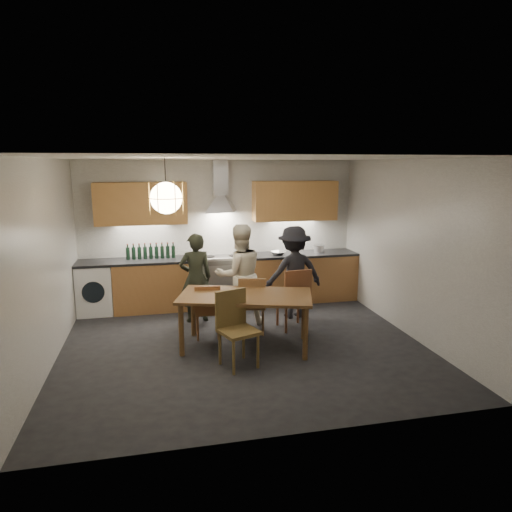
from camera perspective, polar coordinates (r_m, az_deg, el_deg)
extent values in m
plane|color=black|center=(6.59, -1.59, -11.06)|extent=(5.00, 5.00, 0.00)
cube|color=silver|center=(8.41, -4.53, 3.02)|extent=(5.00, 0.02, 2.60)
cube|color=silver|center=(4.09, 4.27, -5.94)|extent=(5.00, 0.02, 2.60)
cube|color=silver|center=(6.26, -24.75, -0.88)|extent=(0.02, 4.50, 2.60)
cube|color=silver|center=(7.11, 18.55, 0.93)|extent=(0.02, 4.50, 2.60)
cube|color=white|center=(6.10, -1.73, 12.16)|extent=(5.00, 4.50, 0.02)
cube|color=#BD8148|center=(8.21, -12.30, -3.62)|extent=(1.45, 0.60, 0.86)
cube|color=#BD8148|center=(8.61, 5.62, -2.70)|extent=(2.05, 0.60, 0.86)
cube|color=white|center=(8.28, -19.42, -3.92)|extent=(0.58, 0.58, 0.85)
cube|color=black|center=(8.11, -14.55, -0.63)|extent=(2.05, 0.62, 0.04)
cube|color=black|center=(8.52, 5.68, 0.24)|extent=(2.05, 0.62, 0.04)
cube|color=silver|center=(8.29, -4.14, -3.44)|extent=(0.90, 0.60, 0.80)
cube|color=black|center=(8.03, -3.85, -4.08)|extent=(0.78, 0.02, 0.42)
cube|color=slate|center=(8.19, -4.19, -0.46)|extent=(0.90, 0.60, 0.08)
cube|color=silver|center=(7.93, -3.92, -0.41)|extent=(0.90, 0.08, 0.04)
cube|color=tan|center=(8.10, -14.16, 6.38)|extent=(1.55, 0.35, 0.72)
cube|color=tan|center=(8.47, 4.90, 6.89)|extent=(1.55, 0.35, 0.72)
cube|color=silver|center=(8.19, -4.51, 9.76)|extent=(0.26, 0.22, 0.62)
cylinder|color=black|center=(5.89, -11.26, 9.55)|extent=(0.01, 0.01, 0.50)
sphere|color=#FFE0A5|center=(5.91, -11.17, 7.12)|extent=(0.40, 0.40, 0.40)
torus|color=gold|center=(5.91, -11.17, 7.12)|extent=(0.43, 0.43, 0.01)
cube|color=brown|center=(6.29, -1.33, -5.03)|extent=(1.98, 1.38, 0.04)
cylinder|color=brown|center=(6.20, -9.32, -9.13)|extent=(0.07, 0.07, 0.72)
cylinder|color=brown|center=(6.88, -7.86, -7.00)|extent=(0.07, 0.07, 0.72)
cylinder|color=brown|center=(6.04, 6.20, -9.62)|extent=(0.07, 0.07, 0.72)
cylinder|color=brown|center=(6.73, 6.03, -7.37)|extent=(0.07, 0.07, 0.72)
cube|color=brown|center=(6.80, -6.11, -6.86)|extent=(0.39, 0.39, 0.04)
cube|color=brown|center=(6.58, -6.07, -5.49)|extent=(0.37, 0.05, 0.40)
cylinder|color=brown|center=(7.02, -4.92, -8.03)|extent=(0.03, 0.03, 0.38)
cylinder|color=brown|center=(6.74, -4.72, -8.87)|extent=(0.03, 0.03, 0.38)
cylinder|color=brown|center=(7.00, -7.38, -8.13)|extent=(0.03, 0.03, 0.38)
cylinder|color=brown|center=(6.72, -7.28, -8.97)|extent=(0.03, 0.03, 0.38)
cube|color=brown|center=(6.93, -0.47, -6.15)|extent=(0.48, 0.48, 0.04)
cube|color=brown|center=(6.69, -0.51, -4.67)|extent=(0.40, 0.13, 0.44)
cylinder|color=brown|center=(7.16, 0.86, -7.47)|extent=(0.03, 0.03, 0.41)
cylinder|color=brown|center=(6.85, 0.87, -8.35)|extent=(0.03, 0.03, 0.41)
cylinder|color=brown|center=(7.16, -1.75, -7.46)|extent=(0.03, 0.03, 0.41)
cylinder|color=brown|center=(6.86, -1.87, -8.33)|extent=(0.03, 0.03, 0.41)
cube|color=brown|center=(7.12, 4.58, -5.37)|extent=(0.48, 0.48, 0.04)
cube|color=brown|center=(6.87, 5.27, -3.74)|extent=(0.44, 0.09, 0.48)
cylinder|color=brown|center=(7.42, 5.27, -6.68)|extent=(0.04, 0.04, 0.45)
cylinder|color=brown|center=(7.11, 6.44, -7.50)|extent=(0.04, 0.04, 0.45)
cylinder|color=brown|center=(7.28, 2.71, -6.98)|extent=(0.04, 0.04, 0.45)
cylinder|color=brown|center=(6.97, 3.78, -7.84)|extent=(0.04, 0.04, 0.45)
cube|color=brown|center=(5.79, -2.18, -9.41)|extent=(0.56, 0.56, 0.04)
cube|color=brown|center=(5.86, -3.18, -6.47)|extent=(0.42, 0.19, 0.47)
cylinder|color=brown|center=(5.66, -2.81, -12.57)|extent=(0.04, 0.04, 0.44)
cylinder|color=brown|center=(5.94, -4.53, -11.39)|extent=(0.04, 0.04, 0.44)
cylinder|color=brown|center=(5.82, 0.25, -11.83)|extent=(0.04, 0.04, 0.44)
cylinder|color=brown|center=(6.10, -1.57, -10.73)|extent=(0.04, 0.04, 0.44)
imported|color=black|center=(7.40, -7.55, -2.72)|extent=(0.56, 0.40, 1.45)
imported|color=beige|center=(7.19, -2.08, -2.39)|extent=(0.85, 0.70, 1.61)
imported|color=black|center=(7.58, 4.75, -2.02)|extent=(1.05, 0.68, 1.53)
imported|color=#B1B1B4|center=(8.32, 2.78, 0.38)|extent=(0.34, 0.34, 0.06)
cylinder|color=silver|center=(8.59, 7.89, 0.87)|extent=(0.24, 0.24, 0.13)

